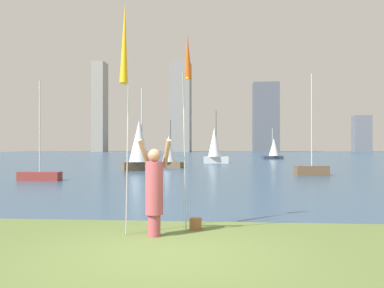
{
  "coord_description": "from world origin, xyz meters",
  "views": [
    {
      "loc": [
        0.96,
        -6.58,
        1.76
      ],
      "look_at": [
        -0.42,
        10.99,
        1.83
      ],
      "focal_mm": 37.94,
      "sensor_mm": 36.0,
      "label": 1
    }
  ],
  "objects_px": {
    "person": "(154,188)",
    "kite_flag_left": "(124,47)",
    "sailboat_1": "(169,152)",
    "sailboat_8": "(312,169)",
    "sailboat_4": "(215,145)",
    "bag": "(196,224)",
    "kite_flag_right": "(188,63)",
    "sailboat_7": "(139,144)",
    "sailboat_5": "(40,175)",
    "sailboat_2": "(274,149)"
  },
  "relations": [
    {
      "from": "sailboat_4",
      "to": "sailboat_5",
      "type": "bearing_deg",
      "value": -112.22
    },
    {
      "from": "kite_flag_right",
      "to": "sailboat_1",
      "type": "relative_size",
      "value": 1.09
    },
    {
      "from": "kite_flag_right",
      "to": "sailboat_7",
      "type": "relative_size",
      "value": 0.71
    },
    {
      "from": "sailboat_4",
      "to": "sailboat_5",
      "type": "distance_m",
      "value": 22.05
    },
    {
      "from": "kite_flag_left",
      "to": "sailboat_4",
      "type": "relative_size",
      "value": 0.87
    },
    {
      "from": "kite_flag_right",
      "to": "sailboat_4",
      "type": "bearing_deg",
      "value": 90.25
    },
    {
      "from": "sailboat_7",
      "to": "bag",
      "type": "bearing_deg",
      "value": -74.81
    },
    {
      "from": "sailboat_4",
      "to": "sailboat_5",
      "type": "xyz_separation_m",
      "value": [
        -8.32,
        -20.37,
        -1.5
      ]
    },
    {
      "from": "sailboat_1",
      "to": "sailboat_2",
      "type": "height_order",
      "value": "sailboat_2"
    },
    {
      "from": "bag",
      "to": "sailboat_8",
      "type": "relative_size",
      "value": 0.04
    },
    {
      "from": "sailboat_5",
      "to": "sailboat_7",
      "type": "height_order",
      "value": "sailboat_7"
    },
    {
      "from": "person",
      "to": "bag",
      "type": "height_order",
      "value": "person"
    },
    {
      "from": "person",
      "to": "kite_flag_left",
      "type": "xyz_separation_m",
      "value": [
        -0.58,
        -0.06,
        2.74
      ]
    },
    {
      "from": "sailboat_7",
      "to": "sailboat_8",
      "type": "bearing_deg",
      "value": -19.31
    },
    {
      "from": "person",
      "to": "bag",
      "type": "relative_size",
      "value": 7.71
    },
    {
      "from": "kite_flag_right",
      "to": "bag",
      "type": "bearing_deg",
      "value": -43.0
    },
    {
      "from": "kite_flag_left",
      "to": "kite_flag_right",
      "type": "height_order",
      "value": "kite_flag_left"
    },
    {
      "from": "person",
      "to": "sailboat_2",
      "type": "height_order",
      "value": "sailboat_2"
    },
    {
      "from": "kite_flag_left",
      "to": "bag",
      "type": "distance_m",
      "value": 3.86
    },
    {
      "from": "kite_flag_left",
      "to": "bag",
      "type": "height_order",
      "value": "kite_flag_left"
    },
    {
      "from": "sailboat_1",
      "to": "sailboat_5",
      "type": "distance_m",
      "value": 13.17
    },
    {
      "from": "person",
      "to": "kite_flag_right",
      "type": "distance_m",
      "value": 2.79
    },
    {
      "from": "sailboat_7",
      "to": "sailboat_1",
      "type": "bearing_deg",
      "value": 67.97
    },
    {
      "from": "person",
      "to": "kite_flag_right",
      "type": "relative_size",
      "value": 0.46
    },
    {
      "from": "person",
      "to": "sailboat_4",
      "type": "bearing_deg",
      "value": 88.01
    },
    {
      "from": "person",
      "to": "sailboat_2",
      "type": "xyz_separation_m",
      "value": [
        7.74,
        44.96,
        0.32
      ]
    },
    {
      "from": "person",
      "to": "sailboat_7",
      "type": "xyz_separation_m",
      "value": [
        -4.55,
        20.21,
        0.91
      ]
    },
    {
      "from": "kite_flag_right",
      "to": "sailboat_4",
      "type": "xyz_separation_m",
      "value": [
        -0.14,
        31.42,
        -1.73
      ]
    },
    {
      "from": "kite_flag_right",
      "to": "sailboat_2",
      "type": "relative_size",
      "value": 1.04
    },
    {
      "from": "sailboat_2",
      "to": "kite_flag_left",
      "type": "bearing_deg",
      "value": -100.46
    },
    {
      "from": "sailboat_1",
      "to": "sailboat_8",
      "type": "height_order",
      "value": "sailboat_8"
    },
    {
      "from": "bag",
      "to": "sailboat_7",
      "type": "height_order",
      "value": "sailboat_7"
    },
    {
      "from": "bag",
      "to": "sailboat_2",
      "type": "relative_size",
      "value": 0.06
    },
    {
      "from": "sailboat_4",
      "to": "bag",
      "type": "bearing_deg",
      "value": -89.43
    },
    {
      "from": "person",
      "to": "sailboat_2",
      "type": "bearing_deg",
      "value": 79.03
    },
    {
      "from": "person",
      "to": "sailboat_8",
      "type": "distance_m",
      "value": 17.59
    },
    {
      "from": "sailboat_4",
      "to": "sailboat_8",
      "type": "height_order",
      "value": "sailboat_8"
    },
    {
      "from": "sailboat_7",
      "to": "kite_flag_left",
      "type": "bearing_deg",
      "value": -78.92
    },
    {
      "from": "sailboat_2",
      "to": "sailboat_4",
      "type": "relative_size",
      "value": 0.76
    },
    {
      "from": "sailboat_2",
      "to": "person",
      "type": "bearing_deg",
      "value": -99.76
    },
    {
      "from": "kite_flag_left",
      "to": "sailboat_2",
      "type": "distance_m",
      "value": 45.85
    },
    {
      "from": "kite_flag_left",
      "to": "sailboat_1",
      "type": "height_order",
      "value": "kite_flag_left"
    },
    {
      "from": "bag",
      "to": "sailboat_8",
      "type": "height_order",
      "value": "sailboat_8"
    },
    {
      "from": "kite_flag_left",
      "to": "sailboat_5",
      "type": "relative_size",
      "value": 0.91
    },
    {
      "from": "sailboat_1",
      "to": "sailboat_7",
      "type": "relative_size",
      "value": 0.65
    },
    {
      "from": "sailboat_5",
      "to": "sailboat_8",
      "type": "height_order",
      "value": "sailboat_8"
    },
    {
      "from": "person",
      "to": "kite_flag_left",
      "type": "height_order",
      "value": "kite_flag_left"
    },
    {
      "from": "kite_flag_right",
      "to": "sailboat_2",
      "type": "height_order",
      "value": "kite_flag_right"
    },
    {
      "from": "kite_flag_right",
      "to": "sailboat_5",
      "type": "relative_size",
      "value": 0.82
    },
    {
      "from": "kite_flag_left",
      "to": "kite_flag_right",
      "type": "xyz_separation_m",
      "value": [
        1.15,
        0.91,
        -0.14
      ]
    }
  ]
}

